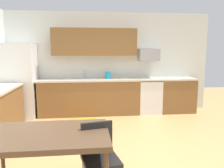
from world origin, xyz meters
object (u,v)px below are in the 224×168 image
object	(u,v)px
refrigerator	(20,81)
dining_table	(47,138)
kettle	(108,76)
chair_near_table	(99,153)
oven_range	(149,96)
microwave	(149,55)

from	to	relation	value
refrigerator	dining_table	distance (m)	3.50
refrigerator	kettle	xyz separation A→B (m)	(2.22, 0.13, 0.09)
dining_table	chair_near_table	size ratio (longest dim) A/B	1.65
oven_range	microwave	xyz separation A→B (m)	(0.00, 0.10, 1.11)
chair_near_table	kettle	bearing A→B (deg)	82.95
oven_range	dining_table	world-z (taller)	oven_range
oven_range	chair_near_table	world-z (taller)	oven_range
oven_range	kettle	size ratio (longest dim) A/B	4.55
microwave	kettle	world-z (taller)	microwave
microwave	refrigerator	bearing A→B (deg)	-176.91
microwave	dining_table	xyz separation A→B (m)	(-2.12, -3.46, -0.86)
refrigerator	dining_table	bearing A→B (deg)	-69.76
refrigerator	kettle	distance (m)	2.23
refrigerator	dining_table	size ratio (longest dim) A/B	1.32
microwave	dining_table	bearing A→B (deg)	-121.53
refrigerator	microwave	world-z (taller)	refrigerator
microwave	kettle	size ratio (longest dim) A/B	2.70
refrigerator	chair_near_table	xyz separation A→B (m)	(1.80, -3.30, -0.42)
chair_near_table	microwave	bearing A→B (deg)	66.24
chair_near_table	refrigerator	bearing A→B (deg)	118.59
oven_range	chair_near_table	bearing A→B (deg)	-114.38
dining_table	chair_near_table	bearing A→B (deg)	-2.09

